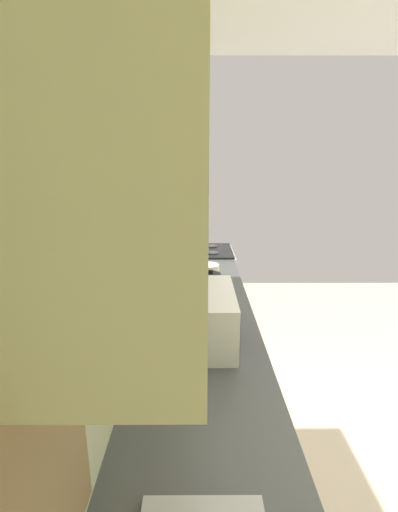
# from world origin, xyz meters

# --- Properties ---
(ground_plane) EXTENTS (6.54, 6.54, 0.00)m
(ground_plane) POSITION_xyz_m (0.00, 0.00, 0.00)
(ground_plane) COLOR beige
(wall_back) EXTENTS (4.21, 0.12, 2.82)m
(wall_back) POSITION_xyz_m (0.00, 1.50, 1.41)
(wall_back) COLOR beige
(wall_back) RESTS_ON ground_plane
(counter_run) EXTENTS (3.39, 0.66, 0.92)m
(counter_run) POSITION_xyz_m (-0.34, 1.13, 0.46)
(counter_run) COLOR beige
(counter_run) RESTS_ON ground_plane
(upper_cabinets) EXTENTS (2.16, 0.31, 0.62)m
(upper_cabinets) POSITION_xyz_m (-0.34, 1.28, 1.82)
(upper_cabinets) COLOR beige
(window_back_wall) EXTENTS (0.45, 0.02, 0.58)m
(window_back_wall) POSITION_xyz_m (-1.29, 1.43, 1.28)
(window_back_wall) COLOR #997A4C
(oven_range) EXTENTS (0.61, 0.68, 1.10)m
(oven_range) POSITION_xyz_m (1.66, 1.11, 0.48)
(oven_range) COLOR #B7BABF
(oven_range) RESTS_ON ground_plane
(microwave) EXTENTS (0.51, 0.40, 0.27)m
(microwave) POSITION_xyz_m (-0.14, 1.14, 1.06)
(microwave) COLOR white
(microwave) RESTS_ON counter_run
(bowl) EXTENTS (0.18, 0.18, 0.05)m
(bowl) POSITION_xyz_m (1.06, 1.05, 0.95)
(bowl) COLOR silver
(bowl) RESTS_ON counter_run
(kettle) EXTENTS (0.20, 0.14, 0.15)m
(kettle) POSITION_xyz_m (0.58, 1.05, 0.99)
(kettle) COLOR black
(kettle) RESTS_ON counter_run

